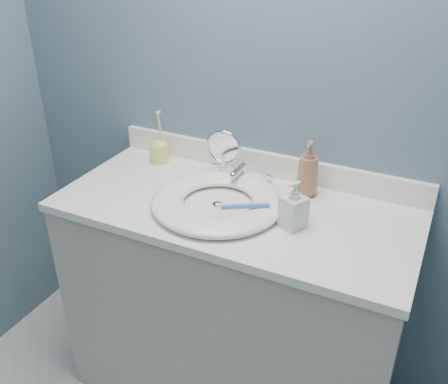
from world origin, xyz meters
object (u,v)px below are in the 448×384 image
Objects in this scene: makeup_mirror at (224,153)px; soap_bottle_amber at (308,169)px; toothbrush_holder at (159,150)px; soap_bottle_clear at (294,205)px.

makeup_mirror is 0.31m from soap_bottle_amber.
toothbrush_holder is (-0.30, 0.03, -0.06)m from makeup_mirror.
soap_bottle_amber is at bearing -0.36° from toothbrush_holder.
soap_bottle_amber is 0.22m from soap_bottle_clear.
soap_bottle_clear is at bearing -19.37° from toothbrush_holder.
toothbrush_holder reaches higher than soap_bottle_clear.
soap_bottle_amber is 1.27× the size of soap_bottle_clear.
soap_bottle_clear is at bearing -37.06° from makeup_mirror.
soap_bottle_amber reaches higher than soap_bottle_clear.
soap_bottle_amber is 0.93× the size of toothbrush_holder.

